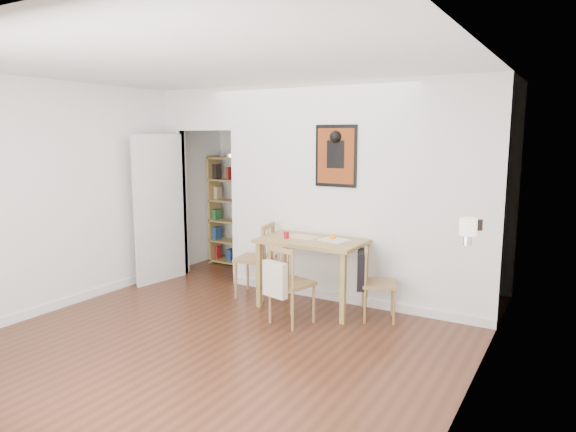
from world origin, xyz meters
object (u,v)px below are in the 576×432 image
Objects in this scene: chair_right at (378,283)px; ceramic_jar_b at (478,225)px; chair_left at (255,260)px; notebook at (335,240)px; dining_table at (312,247)px; mantel_lamp at (468,228)px; ceramic_jar_a at (465,228)px; red_glass at (286,235)px; orange_fruit at (333,237)px; bookshelf at (231,211)px; chair_front at (291,284)px; fireplace at (469,300)px.

ceramic_jar_b is (1.07, -0.41, 0.80)m from chair_right.
notebook is (1.08, 0.01, 0.36)m from chair_left.
chair_left is at bearing 179.02° from dining_table.
ceramic_jar_b reaches higher than notebook.
mantel_lamp reaches higher than ceramic_jar_a.
mantel_lamp reaches higher than red_glass.
red_glass is at bearing -14.67° from chair_left.
dining_table is 16.64× the size of orange_fruit.
bookshelf is (-2.82, 1.18, 0.42)m from chair_right.
bookshelf is at bearing 139.68° from chair_front.
chair_front is at bearing -105.30° from orange_fruit.
notebook reaches higher than dining_table.
fireplace is (3.91, -1.94, -0.21)m from bookshelf.
chair_right is 0.68m from notebook.
orange_fruit is (-1.67, 0.83, 0.23)m from fireplace.
red_glass is at bearing -173.85° from chair_right.
orange_fruit is 1.75m from ceramic_jar_b.
chair_left is 1.09× the size of chair_front.
red_glass reaches higher than dining_table.
ceramic_jar_b reaches higher than fireplace.
orange_fruit is 0.34× the size of mantel_lamp.
chair_right is 9.80× the size of red_glass.
chair_left is 0.74× the size of fireplace.
fireplace is 2.27m from red_glass.
chair_front is at bearing -109.91° from notebook.
ceramic_jar_b is at bearing -7.92° from red_glass.
notebook is 1.71m from ceramic_jar_b.
bookshelf reaches higher than ceramic_jar_a.
chair_right is at bearing -22.74° from bookshelf.
ceramic_jar_b is at bearing -16.52° from orange_fruit.
dining_table is at bearing -175.10° from notebook.
chair_left is 3.06m from mantel_lamp.
fireplace is (1.84, -0.18, 0.18)m from chair_front.
dining_table is 0.29m from notebook.
chair_front reaches higher than dining_table.
bookshelf is at bearing 153.71° from orange_fruit.
chair_right is 1.80m from mantel_lamp.
bookshelf reaches higher than red_glass.
ceramic_jar_b is at bearing 77.33° from ceramic_jar_a.
notebook is at bearing 145.30° from mantel_lamp.
fireplace is (1.09, -0.76, 0.21)m from chair_right.
chair_left is 2.82m from ceramic_jar_a.
bookshelf is (-2.02, 1.17, 0.11)m from dining_table.
chair_front is at bearing -54.70° from red_glass.
bookshelf is 4.37m from fireplace.
mantel_lamp is at bearing -34.70° from notebook.
notebook is 3.39× the size of ceramic_jar_b.
fireplace is at bearing -44.05° from ceramic_jar_a.
notebook is at bearing 154.02° from fireplace.
ceramic_jar_b is (0.06, 0.26, -0.01)m from ceramic_jar_a.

